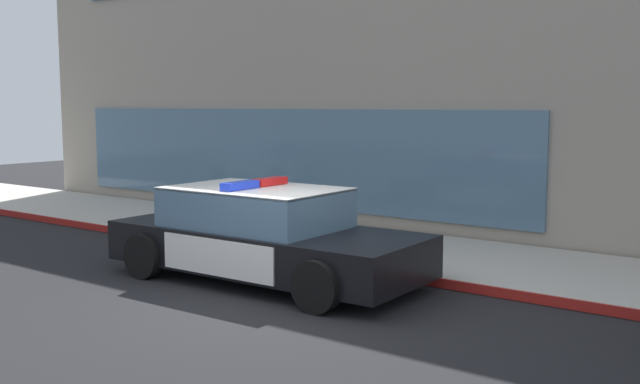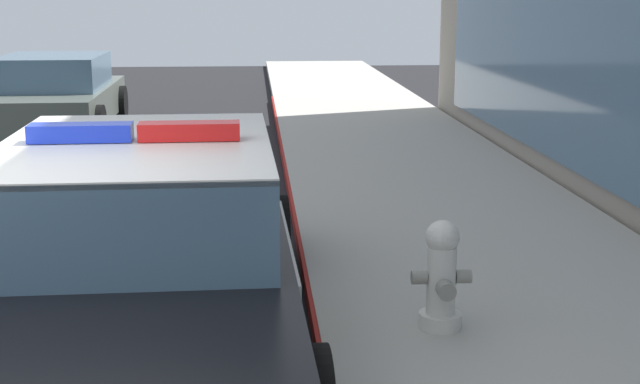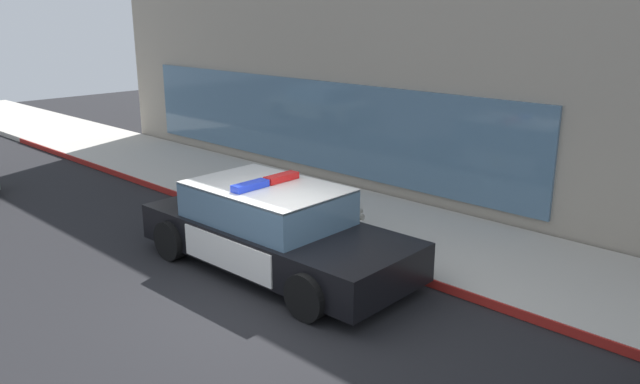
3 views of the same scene
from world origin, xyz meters
TOP-DOWN VIEW (x-y plane):
  - police_cruiser at (-1.02, 0.84)m, footprint 4.87×2.19m
  - fire_hydrant at (-0.95, 2.79)m, footprint 0.34×0.39m
  - car_far_lane at (-10.49, -1.70)m, footprint 4.27×2.05m

SIDE VIEW (x-z plane):
  - fire_hydrant at x=-0.95m, z-range 0.14..0.86m
  - car_far_lane at x=-10.49m, z-range -0.01..1.28m
  - police_cruiser at x=-1.02m, z-range -0.07..1.43m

